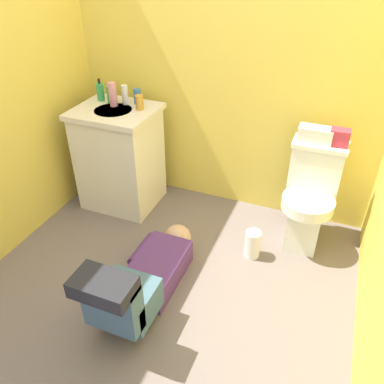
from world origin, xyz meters
name	(u,v)px	position (x,y,z in m)	size (l,w,h in m)	color
ground_plane	(165,286)	(0.00, 0.00, -0.02)	(2.82, 3.17, 0.04)	#6D605C
wall_back	(227,53)	(0.00, 1.13, 1.20)	(2.48, 0.08, 2.40)	#E4C84B
toilet	(310,197)	(0.75, 0.80, 0.37)	(0.36, 0.46, 0.75)	silver
vanity_cabinet	(120,157)	(-0.73, 0.74, 0.42)	(0.60, 0.52, 0.82)	silver
faucet	(123,96)	(-0.73, 0.88, 0.87)	(0.02, 0.02, 0.10)	silver
person_plumber	(142,279)	(-0.07, -0.16, 0.18)	(0.39, 1.06, 0.52)	#512D6B
tissue_box	(315,134)	(0.71, 0.89, 0.80)	(0.22, 0.11, 0.10)	silver
toiletry_bag	(339,137)	(0.86, 0.89, 0.81)	(0.12, 0.09, 0.11)	#B22D3F
soap_dispenser	(100,92)	(-0.92, 0.86, 0.89)	(0.06, 0.06, 0.17)	#37A058
bottle_green	(111,94)	(-0.82, 0.85, 0.88)	(0.06, 0.06, 0.13)	green
bottle_pink	(113,94)	(-0.76, 0.79, 0.91)	(0.06, 0.06, 0.18)	pink
bottle_white	(125,95)	(-0.70, 0.85, 0.89)	(0.05, 0.05, 0.14)	white
bottle_blue	(137,96)	(-0.62, 0.90, 0.88)	(0.05, 0.05, 0.11)	#396BB0
bottle_amber	(139,103)	(-0.55, 0.80, 0.87)	(0.06, 0.06, 0.11)	#C58B31
paper_towel_roll	(253,244)	(0.45, 0.48, 0.10)	(0.11, 0.11, 0.20)	white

